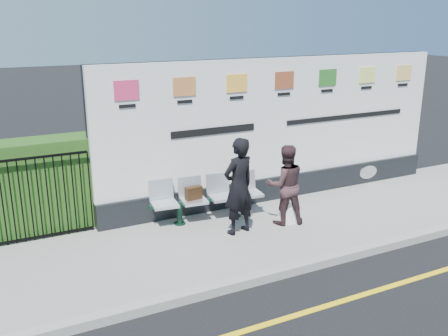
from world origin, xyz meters
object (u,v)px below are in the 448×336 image
woman_left (239,186)px  bench (208,209)px  billboard (280,139)px  woman_right (285,185)px

woman_left → bench: bearing=-84.8°
billboard → bench: (-1.94, -0.52, -1.07)m
billboard → bench: billboard is taller
bench → woman_right: woman_right is taller
woman_left → woman_right: (0.99, -0.00, -0.12)m
billboard → woman_left: 2.17m
bench → woman_left: 1.04m
billboard → bench: size_ratio=3.68×
woman_right → woman_left: bearing=14.7°
bench → woman_left: (0.25, -0.77, 0.66)m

